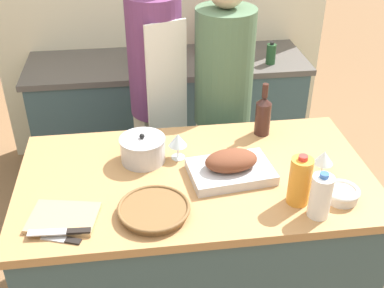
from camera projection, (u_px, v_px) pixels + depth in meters
The scene contains 19 objects.
kitchen_island at pixel (195, 252), 2.37m from camera, with size 1.56×0.85×0.94m.
back_counter at pixel (169, 116), 3.60m from camera, with size 1.96×0.60×0.88m.
roasting_pan at pixel (231, 167), 2.09m from camera, with size 0.38×0.28×0.12m.
wicker_basket at pixel (154, 210), 1.89m from camera, with size 0.29×0.29×0.04m.
cutting_board at pixel (64, 218), 1.86m from camera, with size 0.29×0.24×0.02m.
stock_pot at pixel (143, 149), 2.19m from camera, with size 0.21×0.21×0.14m.
mixing_bowl at pixel (341, 193), 1.96m from camera, with size 0.15×0.15×0.05m.
juice_jug at pixel (300, 181), 1.91m from camera, with size 0.09×0.09×0.22m.
milk_jug at pixel (321, 196), 1.84m from camera, with size 0.08×0.08×0.20m.
wine_bottle_green at pixel (263, 115), 2.36m from camera, with size 0.08×0.08×0.27m.
wine_glass_left at pixel (324, 158), 2.06m from camera, with size 0.08×0.08×0.13m.
wine_glass_right at pixel (178, 141), 2.18m from camera, with size 0.08×0.08×0.13m.
knife_chef at pixel (62, 232), 1.78m from camera, with size 0.23×0.04×0.01m.
knife_paring at pixel (63, 239), 1.77m from camera, with size 0.15×0.08×0.01m.
stand_mixer at pixel (211, 33), 3.42m from camera, with size 0.18×0.14×0.34m.
condiment_bottle_tall at pixel (271, 54), 3.28m from camera, with size 0.06×0.06×0.16m.
condiment_bottle_short at pixel (137, 55), 3.28m from camera, with size 0.07×0.07×0.15m.
person_cook_aproned at pixel (157, 91), 2.79m from camera, with size 0.32×0.34×1.71m.
person_cook_guest at pixel (223, 101), 2.79m from camera, with size 0.33×0.33×1.64m.
Camera 1 is at (-0.24, -1.71, 2.18)m, focal length 45.00 mm.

